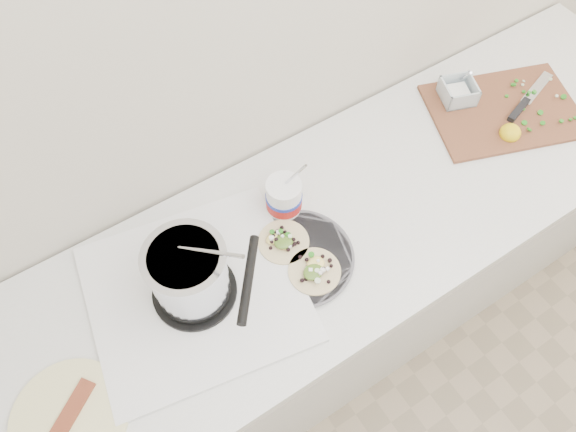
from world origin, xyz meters
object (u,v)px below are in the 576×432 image
cutboard (501,106)px  bacon_plate (70,417)px  taco_plate (299,256)px  stove (191,280)px  tub (285,196)px

cutboard → bacon_plate: cutboard is taller
cutboard → taco_plate: bearing=-153.3°
stove → cutboard: bearing=12.4°
tub → taco_plate: bearing=-109.6°
tub → cutboard: 0.79m
tub → bacon_plate: tub is taller
taco_plate → bacon_plate: bearing=-175.0°
stove → tub: 0.35m
stove → bacon_plate: (-0.39, -0.12, -0.08)m
stove → bacon_plate: stove is taller
taco_plate → cutboard: cutboard is taller
stove → cutboard: stove is taller
stove → cutboard: 1.12m
taco_plate → tub: 0.17m
stove → taco_plate: stove is taller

